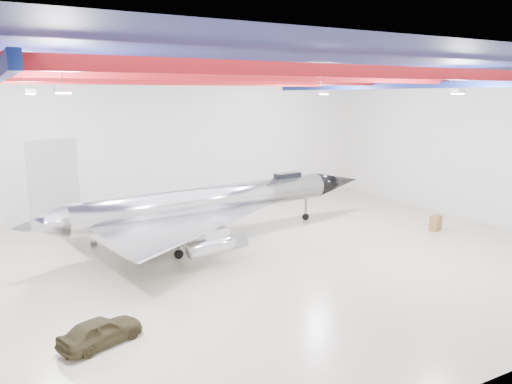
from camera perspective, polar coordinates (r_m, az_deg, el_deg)
floor at (r=29.25m, az=-1.62°, el=-7.91°), size 40.00×40.00×0.00m
wall_back at (r=41.77m, az=-11.19°, el=5.33°), size 40.00×0.00×40.00m
wall_right at (r=41.08m, az=24.05°, el=4.49°), size 0.00×30.00×30.00m
ceiling at (r=27.71m, az=-1.75°, el=14.14°), size 40.00×40.00×0.00m
ceiling_structure at (r=27.69m, az=-1.74°, el=12.75°), size 39.50×29.50×1.08m
jet_aircraft at (r=33.19m, az=-5.18°, el=-1.42°), size 26.39×17.00×7.21m
jeep at (r=20.79m, az=-17.33°, el=-14.93°), size 3.54×2.37×1.12m
desk at (r=37.84m, az=19.84°, el=-3.35°), size 1.28×0.99×1.05m
crate_ply at (r=32.32m, az=-14.85°, el=-6.08°), size 0.60×0.51×0.37m
engine_drum at (r=31.42m, az=-5.30°, el=-6.19°), size 0.59×0.59×0.43m
parts_bin at (r=36.73m, az=-4.64°, el=-3.62°), size 0.71×0.60×0.46m
crate_small at (r=33.77m, az=-18.06°, el=-5.62°), size 0.40×0.32×0.27m
oil_barrel at (r=32.70m, az=-5.62°, el=-5.55°), size 0.66×0.59×0.38m
spares_box at (r=37.22m, az=-8.25°, el=-3.56°), size 0.47×0.47×0.39m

